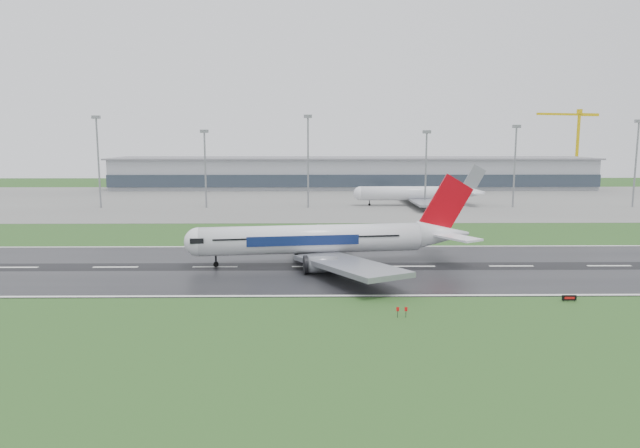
{
  "coord_description": "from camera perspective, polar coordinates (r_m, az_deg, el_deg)",
  "views": [
    {
      "loc": [
        -20.21,
        -114.45,
        25.91
      ],
      "look_at": [
        -18.68,
        12.0,
        7.0
      ],
      "focal_mm": 32.56,
      "sensor_mm": 36.0,
      "label": 1
    }
  ],
  "objects": [
    {
      "name": "parked_airliner",
      "position": [
        224.77,
        9.53,
        3.72
      ],
      "size": [
        52.26,
        48.77,
        15.08
      ],
      "primitive_type": null,
      "rotation": [
        0.0,
        0.0,
        0.02
      ],
      "color": "silver",
      "rests_on": "apron"
    },
    {
      "name": "ground",
      "position": [
        119.08,
        9.12,
        -4.17
      ],
      "size": [
        520.0,
        520.0,
        0.0
      ],
      "primitive_type": "plane",
      "color": "#22481A",
      "rests_on": "ground"
    },
    {
      "name": "terminal",
      "position": [
        300.7,
        3.17,
        4.98
      ],
      "size": [
        240.0,
        36.0,
        15.0
      ],
      "primitive_type": "cube",
      "color": "gray",
      "rests_on": "ground"
    },
    {
      "name": "floodmast_3",
      "position": [
        218.83,
        10.36,
        5.16
      ],
      "size": [
        0.64,
        0.64,
        27.35
      ],
      "primitive_type": "cylinder",
      "color": "gray",
      "rests_on": "ground"
    },
    {
      "name": "main_airliner",
      "position": [
        118.89,
        1.11,
        0.25
      ],
      "size": [
        66.12,
        63.69,
        17.5
      ],
      "primitive_type": null,
      "rotation": [
        0.0,
        0.0,
        0.13
      ],
      "color": "silver",
      "rests_on": "runway"
    },
    {
      "name": "floodmast_0",
      "position": [
        228.65,
        -20.94,
        5.54
      ],
      "size": [
        0.64,
        0.64,
        32.6
      ],
      "primitive_type": "cylinder",
      "color": "gray",
      "rests_on": "ground"
    },
    {
      "name": "runway",
      "position": [
        119.07,
        9.12,
        -4.15
      ],
      "size": [
        400.0,
        45.0,
        0.1
      ],
      "primitive_type": "cube",
      "color": "black",
      "rests_on": "ground"
    },
    {
      "name": "runway_sign",
      "position": [
        101.33,
        23.29,
        -6.72
      ],
      "size": [
        2.29,
        0.87,
        1.04
      ],
      "primitive_type": null,
      "rotation": [
        0.0,
        0.0,
        -0.27
      ],
      "color": "black",
      "rests_on": "ground"
    },
    {
      "name": "tower_crane",
      "position": [
        345.55,
        23.96,
        6.89
      ],
      "size": [
        39.7,
        16.13,
        41.12
      ],
      "primitive_type": null,
      "rotation": [
        0.0,
        0.0,
        0.35
      ],
      "color": "#D8B20A",
      "rests_on": "ground"
    },
    {
      "name": "floodmast_5",
      "position": [
        245.89,
        28.6,
        5.08
      ],
      "size": [
        0.64,
        0.64,
        31.24
      ],
      "primitive_type": "cylinder",
      "color": "gray",
      "rests_on": "ground"
    },
    {
      "name": "floodmast_1",
      "position": [
        218.43,
        -11.2,
        5.16
      ],
      "size": [
        0.64,
        0.64,
        27.55
      ],
      "primitive_type": "cylinder",
      "color": "gray",
      "rests_on": "ground"
    },
    {
      "name": "floodmast_4",
      "position": [
        227.39,
        18.58,
        5.23
      ],
      "size": [
        0.64,
        0.64,
        29.32
      ],
      "primitive_type": "cylinder",
      "color": "gray",
      "rests_on": "ground"
    },
    {
      "name": "apron",
      "position": [
        241.69,
        4.11,
        2.34
      ],
      "size": [
        400.0,
        130.0,
        0.08
      ],
      "primitive_type": "cube",
      "color": "slate",
      "rests_on": "ground"
    },
    {
      "name": "floodmast_2",
      "position": [
        214.67,
        -1.18,
        5.98
      ],
      "size": [
        0.64,
        0.64,
        32.93
      ],
      "primitive_type": "cylinder",
      "color": "gray",
      "rests_on": "ground"
    }
  ]
}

